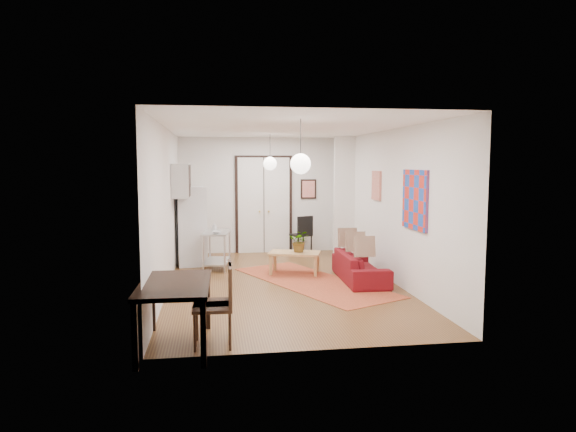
{
  "coord_description": "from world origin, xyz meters",
  "views": [
    {
      "loc": [
        -1.28,
        -9.41,
        2.26
      ],
      "look_at": [
        0.15,
        0.27,
        1.25
      ],
      "focal_mm": 32.0,
      "sensor_mm": 36.0,
      "label": 1
    }
  ],
  "objects": [
    {
      "name": "stub_partition",
      "position": [
        1.85,
        2.55,
        1.45
      ],
      "size": [
        0.5,
        0.1,
        2.9
      ],
      "primitive_type": "cube",
      "color": "silver",
      "rests_on": "floor"
    },
    {
      "name": "poster_back",
      "position": [
        1.15,
        3.47,
        1.6
      ],
      "size": [
        0.4,
        0.03,
        0.5
      ],
      "primitive_type": "cube",
      "color": "red",
      "rests_on": "wall_back"
    },
    {
      "name": "wall_right",
      "position": [
        2.1,
        0.0,
        1.45
      ],
      "size": [
        0.02,
        7.0,
        2.9
      ],
      "primitive_type": "cube",
      "color": "silver",
      "rests_on": "floor"
    },
    {
      "name": "coffee_table",
      "position": [
        0.37,
        0.8,
        0.39
      ],
      "size": [
        1.14,
        0.85,
        0.45
      ],
      "rotation": [
        0.0,
        0.0,
        -0.31
      ],
      "color": "tan",
      "rests_on": "floor"
    },
    {
      "name": "bowl",
      "position": [
        -1.2,
        1.29,
        0.83
      ],
      "size": [
        0.24,
        0.24,
        0.05
      ],
      "primitive_type": "imported",
      "rotation": [
        0.0,
        0.0,
        -0.37
      ],
      "color": "beige",
      "rests_on": "kitchen_counter"
    },
    {
      "name": "wall_back",
      "position": [
        0.0,
        3.5,
        1.45
      ],
      "size": [
        4.2,
        0.02,
        2.9
      ],
      "primitive_type": "cube",
      "color": "silver",
      "rests_on": "floor"
    },
    {
      "name": "sofa",
      "position": [
        1.52,
        0.01,
        0.27
      ],
      "size": [
        1.9,
        0.79,
        0.55
      ],
      "primitive_type": "imported",
      "rotation": [
        0.0,
        0.0,
        1.54
      ],
      "color": "maroon",
      "rests_on": "floor"
    },
    {
      "name": "dining_chair_near",
      "position": [
        -1.3,
        -2.87,
        0.58
      ],
      "size": [
        0.5,
        0.69,
        1.01
      ],
      "rotation": [
        0.0,
        0.0,
        -1.6
      ],
      "color": "#362011",
      "rests_on": "floor"
    },
    {
      "name": "potted_plant",
      "position": [
        0.47,
        0.8,
        0.67
      ],
      "size": [
        0.48,
        0.45,
        0.44
      ],
      "primitive_type": "imported",
      "rotation": [
        0.0,
        0.0,
        -0.31
      ],
      "color": "#366B30",
      "rests_on": "coffee_table"
    },
    {
      "name": "print_left",
      "position": [
        -2.07,
        2.0,
        1.95
      ],
      "size": [
        0.03,
        0.44,
        0.54
      ],
      "primitive_type": "cube",
      "color": "brown",
      "rests_on": "wall_left"
    },
    {
      "name": "fridge",
      "position": [
        -1.75,
        2.03,
        0.87
      ],
      "size": [
        0.7,
        0.7,
        1.75
      ],
      "primitive_type": "cube",
      "rotation": [
        0.0,
        0.0,
        0.14
      ],
      "color": "silver",
      "rests_on": "floor"
    },
    {
      "name": "kitchen_counter",
      "position": [
        -1.2,
        1.59,
        0.5
      ],
      "size": [
        0.66,
        1.11,
        0.8
      ],
      "rotation": [
        0.0,
        0.0,
        -0.14
      ],
      "color": "silver",
      "rests_on": "floor"
    },
    {
      "name": "dining_table",
      "position": [
        -1.75,
        -3.15,
        0.72
      ],
      "size": [
        0.88,
        1.49,
        0.81
      ],
      "rotation": [
        0.0,
        0.0,
        -0.03
      ],
      "color": "black",
      "rests_on": "floor"
    },
    {
      "name": "wall_left",
      "position": [
        -2.1,
        0.0,
        1.45
      ],
      "size": [
        0.02,
        7.0,
        2.9
      ],
      "primitive_type": "cube",
      "color": "silver",
      "rests_on": "floor"
    },
    {
      "name": "floor",
      "position": [
        0.0,
        0.0,
        0.0
      ],
      "size": [
        7.0,
        7.0,
        0.0
      ],
      "primitive_type": "plane",
      "color": "brown",
      "rests_on": "ground"
    },
    {
      "name": "ceiling",
      "position": [
        0.0,
        0.0,
        2.9
      ],
      "size": [
        4.2,
        7.0,
        0.02
      ],
      "primitive_type": "cube",
      "color": "white",
      "rests_on": "wall_back"
    },
    {
      "name": "double_doors",
      "position": [
        0.0,
        3.46,
        1.2
      ],
      "size": [
        1.44,
        0.06,
        2.5
      ],
      "primitive_type": "cube",
      "color": "white",
      "rests_on": "wall_back"
    },
    {
      "name": "wall_front",
      "position": [
        0.0,
        -3.5,
        1.45
      ],
      "size": [
        4.2,
        0.02,
        2.9
      ],
      "primitive_type": "cube",
      "color": "silver",
      "rests_on": "floor"
    },
    {
      "name": "wall_cabinet",
      "position": [
        -1.92,
        1.5,
        1.9
      ],
      "size": [
        0.35,
        1.0,
        0.7
      ],
      "primitive_type": "cube",
      "color": "silver",
      "rests_on": "wall_left"
    },
    {
      "name": "dining_chair_far",
      "position": [
        -1.3,
        -3.05,
        0.58
      ],
      "size": [
        0.5,
        0.69,
        1.01
      ],
      "rotation": [
        0.0,
        0.0,
        -1.6
      ],
      "color": "#362011",
      "rests_on": "floor"
    },
    {
      "name": "black_side_chair",
      "position": [
        0.9,
        3.24,
        0.56
      ],
      "size": [
        0.57,
        0.58,
        0.96
      ],
      "rotation": [
        0.0,
        0.0,
        3.52
      ],
      "color": "black",
      "rests_on": "floor"
    },
    {
      "name": "painting_popart",
      "position": [
        2.08,
        -1.25,
        1.65
      ],
      "size": [
        0.05,
        1.0,
        1.0
      ],
      "primitive_type": "cube",
      "color": "red",
      "rests_on": "wall_right"
    },
    {
      "name": "painting_abstract",
      "position": [
        2.08,
        0.8,
        1.8
      ],
      "size": [
        0.05,
        0.5,
        0.6
      ],
      "primitive_type": "cube",
      "color": "beige",
      "rests_on": "wall_right"
    },
    {
      "name": "soap_bottle",
      "position": [
        -1.25,
        1.84,
        0.89
      ],
      "size": [
        0.1,
        0.1,
        0.17
      ],
      "primitive_type": "imported",
      "rotation": [
        0.0,
        0.0,
        -0.37
      ],
      "color": "#509DAF",
      "rests_on": "kitchen_counter"
    },
    {
      "name": "pendant_front",
      "position": [
        0.0,
        -2.0,
        2.25
      ],
      "size": [
        0.3,
        0.3,
        0.8
      ],
      "color": "white",
      "rests_on": "ceiling"
    },
    {
      "name": "pendant_back",
      "position": [
        0.0,
        2.0,
        2.25
      ],
      "size": [
        0.3,
        0.3,
        0.8
      ],
      "color": "white",
      "rests_on": "ceiling"
    },
    {
      "name": "kilim_rug",
      "position": [
        0.58,
        0.03,
        0.0
      ],
      "size": [
        2.84,
        3.97,
        0.01
      ],
      "primitive_type": "cube",
      "rotation": [
        0.0,
        0.0,
        0.43
      ],
      "color": "#C45131",
      "rests_on": "floor"
    }
  ]
}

